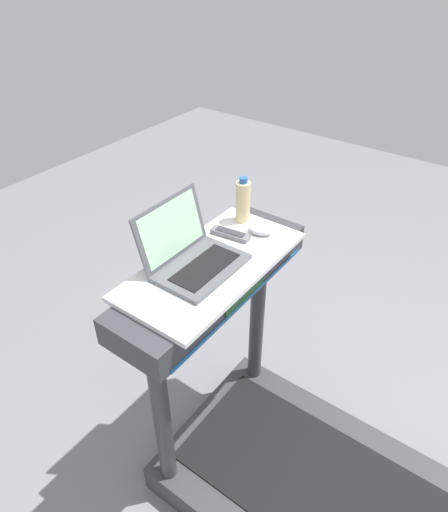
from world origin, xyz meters
TOP-DOWN VIEW (x-y plane):
  - treadmill_base at (0.00, 0.11)m, footprint 0.90×1.64m
  - desk_board at (0.00, 0.70)m, footprint 0.74×0.36m
  - laptop at (-0.06, 0.75)m, footprint 0.33×0.27m
  - computer_mouse at (0.26, 0.66)m, footprint 0.09×0.11m
  - water_bottle at (0.31, 0.78)m, footprint 0.06×0.06m
  - tv_remote at (0.18, 0.75)m, footprint 0.07×0.16m

SIDE VIEW (x-z plane):
  - treadmill_base at x=0.00m, z-range -0.33..0.74m
  - desk_board at x=0.00m, z-range 1.07..1.09m
  - tv_remote at x=0.18m, z-range 1.09..1.11m
  - computer_mouse at x=0.26m, z-range 1.09..1.12m
  - laptop at x=-0.06m, z-range 1.02..1.25m
  - water_bottle at x=0.31m, z-range 1.08..1.28m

